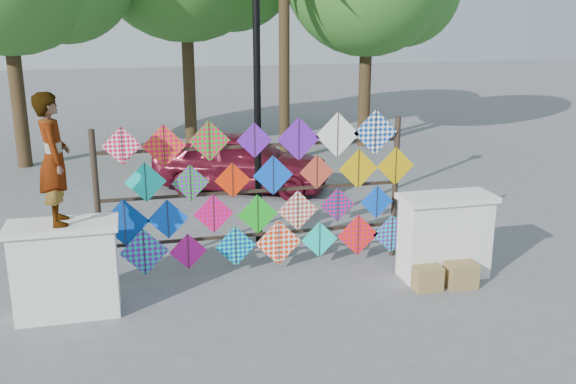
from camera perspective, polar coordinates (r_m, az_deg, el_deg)
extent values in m
plane|color=slate|center=(9.44, -1.98, -8.53)|extent=(80.00, 80.00, 0.00)
cube|color=white|center=(8.91, -19.11, -6.77)|extent=(1.30, 0.55, 1.20)
cube|color=white|center=(8.69, -19.49, -2.86)|extent=(1.40, 0.65, 0.08)
cube|color=white|center=(9.91, 13.74, -4.06)|extent=(1.30, 0.55, 1.20)
cube|color=white|center=(9.71, 13.99, -0.50)|extent=(1.40, 0.65, 0.08)
cylinder|color=black|center=(9.64, -16.56, -1.38)|extent=(0.09, 0.09, 2.30)
cylinder|color=black|center=(10.44, 9.49, 0.36)|extent=(0.09, 0.09, 2.30)
cube|color=black|center=(9.96, -2.96, -3.80)|extent=(4.60, 0.04, 0.04)
cube|color=black|center=(9.75, -3.02, 0.08)|extent=(4.60, 0.04, 0.04)
cube|color=black|center=(9.59, -3.08, 4.11)|extent=(4.60, 0.04, 0.04)
cube|color=white|center=(9.35, -14.56, 3.99)|extent=(0.56, 0.01, 0.56)
cube|color=black|center=(9.34, -14.56, 3.98)|extent=(0.01, 0.01, 0.55)
cube|color=orange|center=(9.36, -10.96, 4.04)|extent=(0.63, 0.01, 0.63)
cube|color=black|center=(9.35, -10.96, 4.03)|extent=(0.01, 0.01, 0.62)
cube|color=#FB0B44|center=(9.41, -7.01, 4.53)|extent=(0.61, 0.01, 0.61)
cube|color=black|center=(9.39, -7.00, 4.52)|extent=(0.01, 0.01, 0.60)
cube|color=#6C1AC6|center=(9.51, -3.00, 4.61)|extent=(0.53, 0.01, 0.53)
cube|color=black|center=(9.50, -2.99, 4.60)|extent=(0.01, 0.01, 0.52)
cube|color=#6C1AC6|center=(9.66, 0.95, 4.73)|extent=(0.66, 0.01, 0.66)
cube|color=black|center=(9.65, 0.97, 4.72)|extent=(0.01, 0.01, 0.65)
cube|color=white|center=(9.82, 4.42, 5.08)|extent=(0.70, 0.01, 0.70)
cube|color=black|center=(9.81, 4.45, 5.07)|extent=(0.01, 0.01, 0.69)
cube|color=#0639A2|center=(10.03, 7.77, 5.28)|extent=(0.71, 0.01, 0.71)
cube|color=black|center=(10.02, 7.80, 5.27)|extent=(0.01, 0.01, 0.70)
cube|color=#0EE7D6|center=(9.43, -12.54, 0.86)|extent=(0.59, 0.01, 0.59)
cube|color=black|center=(9.42, -12.54, 0.85)|extent=(0.01, 0.01, 0.58)
cube|color=#6C1AC6|center=(9.47, -8.67, 0.80)|extent=(0.55, 0.01, 0.55)
cube|color=black|center=(9.46, -8.66, 0.78)|extent=(0.01, 0.01, 0.54)
cube|color=#FF2F08|center=(9.54, -4.95, 1.04)|extent=(0.54, 0.01, 0.54)
cube|color=black|center=(9.53, -4.93, 1.02)|extent=(0.01, 0.01, 0.53)
cube|color=blue|center=(9.64, -1.33, 1.50)|extent=(0.61, 0.01, 0.61)
cube|color=black|center=(9.63, -1.32, 1.48)|extent=(0.01, 0.01, 0.60)
cube|color=#C9412B|center=(9.81, 2.58, 1.79)|extent=(0.54, 0.01, 0.54)
cube|color=black|center=(9.79, 2.60, 1.77)|extent=(0.01, 0.01, 0.53)
cube|color=#D4A608|center=(10.01, 6.27, 2.07)|extent=(0.64, 0.01, 0.64)
cube|color=black|center=(10.00, 6.30, 2.05)|extent=(0.01, 0.01, 0.62)
cube|color=#D4A608|center=(10.23, 9.54, 2.29)|extent=(0.62, 0.01, 0.62)
cube|color=black|center=(10.22, 9.57, 2.28)|extent=(0.01, 0.01, 0.61)
cube|color=#0639A2|center=(9.55, -14.32, -2.65)|extent=(0.71, 0.01, 0.71)
cube|color=black|center=(9.54, -14.32, -2.68)|extent=(0.01, 0.01, 0.70)
cube|color=blue|center=(9.55, -10.63, -2.38)|extent=(0.60, 0.01, 0.60)
cube|color=black|center=(9.54, -10.62, -2.40)|extent=(0.01, 0.01, 0.59)
cube|color=#FB0B44|center=(9.60, -6.64, -1.94)|extent=(0.60, 0.01, 0.60)
cube|color=black|center=(9.59, -6.63, -1.96)|extent=(0.01, 0.01, 0.59)
cube|color=green|center=(9.72, -2.71, -1.99)|extent=(0.62, 0.01, 0.62)
cube|color=black|center=(9.70, -2.70, -2.01)|extent=(0.01, 0.01, 0.61)
cube|color=#C9412B|center=(9.84, 0.87, -1.65)|extent=(0.64, 0.01, 0.64)
cube|color=black|center=(9.83, 0.88, -1.67)|extent=(0.01, 0.01, 0.63)
cube|color=#FB0B44|center=(10.01, 4.43, -1.14)|extent=(0.55, 0.01, 0.55)
cube|color=black|center=(10.00, 4.45, -1.16)|extent=(0.01, 0.01, 0.54)
cube|color=blue|center=(10.22, 7.89, -0.86)|extent=(0.54, 0.01, 0.54)
cube|color=black|center=(10.21, 7.91, -0.88)|extent=(0.01, 0.01, 0.53)
cube|color=#6C1AC6|center=(9.66, -12.65, -5.23)|extent=(0.72, 0.01, 0.72)
cube|color=black|center=(9.65, -12.65, -5.25)|extent=(0.01, 0.01, 0.71)
cube|color=#D01396|center=(9.70, -8.86, -5.24)|extent=(0.56, 0.01, 0.56)
cube|color=black|center=(9.69, -8.85, -5.27)|extent=(0.01, 0.01, 0.55)
cube|color=#0639A2|center=(9.77, -4.67, -4.82)|extent=(0.63, 0.01, 0.63)
cube|color=black|center=(9.76, -4.66, -4.85)|extent=(0.01, 0.01, 0.62)
cube|color=white|center=(9.89, -0.84, -4.51)|extent=(0.73, 0.01, 0.73)
cube|color=black|center=(9.88, -0.83, -4.54)|extent=(0.01, 0.01, 0.72)
cube|color=#0EE7D6|center=(10.05, 2.81, -4.25)|extent=(0.59, 0.01, 0.59)
cube|color=black|center=(10.04, 2.83, -4.27)|extent=(0.01, 0.01, 0.57)
cube|color=#FF2F08|center=(10.24, 6.24, -3.83)|extent=(0.68, 0.01, 0.68)
cube|color=black|center=(10.23, 6.26, -3.85)|extent=(0.01, 0.01, 0.67)
cube|color=#6C1AC6|center=(10.45, 9.20, -3.68)|extent=(0.64, 0.01, 0.64)
cube|color=black|center=(10.44, 9.22, -3.70)|extent=(0.01, 0.01, 0.63)
cylinder|color=#44301D|center=(17.75, -22.92, 8.18)|extent=(0.36, 0.36, 3.85)
cylinder|color=#44301D|center=(19.59, -8.80, 10.21)|extent=(0.36, 0.36, 4.12)
cylinder|color=#44301D|center=(19.27, 6.84, 9.37)|extent=(0.36, 0.36, 3.58)
cylinder|color=#44301D|center=(16.93, -0.34, 11.90)|extent=(0.28, 0.28, 5.50)
imported|color=#99999E|center=(8.47, -20.11, 2.77)|extent=(0.47, 0.65, 1.67)
imported|color=maroon|center=(14.39, -4.20, 2.80)|extent=(4.23, 3.06, 1.34)
cylinder|color=black|center=(10.77, -2.72, 6.21)|extent=(0.12, 0.12, 4.20)
cube|color=#9B864B|center=(9.56, 12.19, -7.42)|extent=(0.40, 0.35, 0.35)
cube|color=#9B864B|center=(9.77, 14.99, -7.04)|extent=(0.44, 0.40, 0.37)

